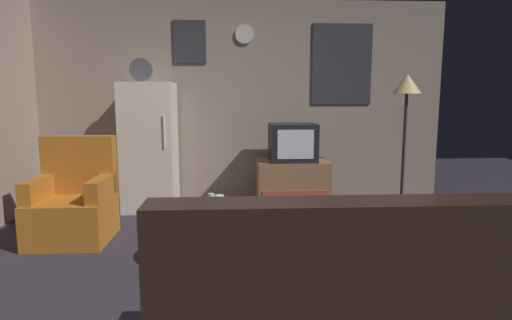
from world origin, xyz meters
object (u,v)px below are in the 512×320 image
Objects in this scene: coffee_table at (219,238)px; remote_control at (205,206)px; crt_tv at (292,142)px; standing_lamp at (407,95)px; book_stack at (352,203)px; armchair at (74,204)px; wine_glass at (211,203)px; mug_ceramic_white at (219,200)px; tv_stand at (292,185)px; couch at (344,317)px; fridge at (150,146)px.

remote_control is (-0.12, 0.16, 0.22)m from coffee_table.
standing_lamp is at bearing -12.18° from crt_tv.
coffee_table is 2.23m from book_stack.
remote_control is 0.70× the size of book_stack.
wine_glass is at bearing -27.27° from armchair.
standing_lamp is at bearing 11.58° from armchair.
mug_ceramic_white is at bearing -119.50° from crt_tv.
mug_ceramic_white is (-2.06, -1.19, -0.89)m from standing_lamp.
mug_ceramic_white reaches higher than book_stack.
armchair reaches higher than book_stack.
book_stack is at bearing 60.96° from remote_control.
standing_lamp is at bearing -12.26° from tv_stand.
standing_lamp reaches higher than coffee_table.
couch is at bearing -106.86° from book_stack.
fridge is 1.79m from remote_control.
crt_tv is at bearing 167.82° from standing_lamp.
coffee_table is 0.75× the size of armchair.
fridge is at bearing 116.26° from coffee_table.
wine_glass reaches higher than mug_ceramic_white.
tv_stand reaches higher than coffee_table.
couch is (-1.44, -2.83, -1.05)m from standing_lamp.
mug_ceramic_white is (-0.82, -1.45, -0.34)m from crt_tv.
couch is (0.68, -1.44, -0.19)m from wine_glass.
wine_glass is at bearing -146.85° from standing_lamp.
couch is at bearing -45.03° from remote_control.
mug_ceramic_white is 1.76m from couch.
coffee_table is (-0.83, -1.65, -0.08)m from tv_stand.
mug_ceramic_white is at bearing -119.62° from tv_stand.
standing_lamp is at bearing -22.89° from book_stack.
armchair is at bearing -162.45° from book_stack.
crt_tv is 2.53× the size of book_stack.
tv_stand is at bearing 176.05° from book_stack.
standing_lamp is 2.67m from remote_control.
couch reaches higher than book_stack.
crt_tv is at bearing 61.93° from wine_glass.
fridge is at bearing 176.53° from tv_stand.
coffee_table is (-0.83, -1.65, -0.59)m from crt_tv.
wine_glass reaches higher than book_stack.
remote_control is at bearing 111.72° from wine_glass.
tv_stand is (1.69, -0.10, -0.46)m from fridge.
crt_tv reaches higher than remote_control.
crt_tv is 2.45m from armchair.
crt_tv is at bearing -168.24° from tv_stand.
armchair is at bearing -168.42° from standing_lamp.
armchair is (-2.20, -0.97, -0.47)m from crt_tv.
coffee_table is 0.30m from remote_control.
crt_tv is 1.70m from mug_ceramic_white.
standing_lamp is 0.94× the size of couch.
book_stack is (1.54, 1.41, -0.40)m from mug_ceramic_white.
book_stack is (2.41, -0.15, -0.68)m from fridge.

